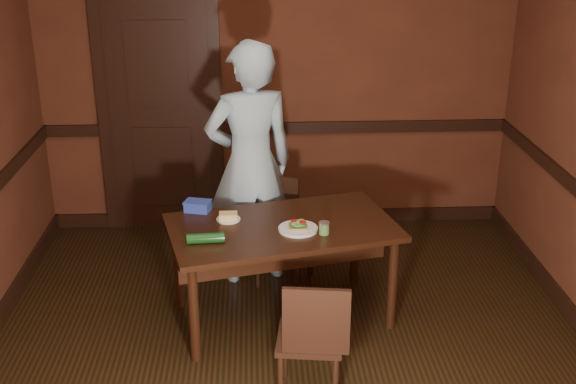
{
  "coord_description": "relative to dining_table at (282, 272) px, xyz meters",
  "views": [
    {
      "loc": [
        -0.2,
        -3.78,
        2.69
      ],
      "look_at": [
        0.0,
        0.35,
        1.05
      ],
      "focal_mm": 45.0,
      "sensor_mm": 36.0,
      "label": 1
    }
  ],
  "objects": [
    {
      "name": "floor",
      "position": [
        0.03,
        -0.62,
        -0.35
      ],
      "size": [
        4.0,
        4.5,
        0.01
      ],
      "primitive_type": "cube",
      "color": "black",
      "rests_on": "ground"
    },
    {
      "name": "wall_back",
      "position": [
        0.03,
        1.63,
        1.0
      ],
      "size": [
        4.0,
        0.02,
        2.7
      ],
      "primitive_type": "cube",
      "color": "#542919",
      "rests_on": "ground"
    },
    {
      "name": "dado_back",
      "position": [
        0.03,
        1.61,
        0.55
      ],
      "size": [
        4.0,
        0.03,
        0.1
      ],
      "primitive_type": "cube",
      "color": "black",
      "rests_on": "ground"
    },
    {
      "name": "baseboard_back",
      "position": [
        0.03,
        1.61,
        -0.29
      ],
      "size": [
        4.0,
        0.03,
        0.12
      ],
      "primitive_type": "cube",
      "color": "black",
      "rests_on": "ground"
    },
    {
      "name": "door",
      "position": [
        -0.97,
        1.59,
        0.74
      ],
      "size": [
        1.05,
        0.07,
        2.2
      ],
      "color": "black",
      "rests_on": "ground"
    },
    {
      "name": "dining_table",
      "position": [
        0.0,
        0.0,
        0.0
      ],
      "size": [
        1.66,
        1.18,
        0.7
      ],
      "primitive_type": "cube",
      "rotation": [
        0.0,
        0.0,
        0.24
      ],
      "color": "black",
      "rests_on": "floor"
    },
    {
      "name": "chair_far",
      "position": [
        0.04,
        0.52,
        0.05
      ],
      "size": [
        0.49,
        0.49,
        0.8
      ],
      "primitive_type": null,
      "rotation": [
        0.0,
        0.0,
        -0.37
      ],
      "color": "black",
      "rests_on": "floor"
    },
    {
      "name": "chair_near",
      "position": [
        0.12,
        -0.87,
        0.04
      ],
      "size": [
        0.41,
        0.41,
        0.79
      ],
      "primitive_type": null,
      "rotation": [
        0.0,
        0.0,
        3.02
      ],
      "color": "black",
      "rests_on": "floor"
    },
    {
      "name": "person",
      "position": [
        -0.21,
        0.62,
        0.57
      ],
      "size": [
        0.76,
        0.61,
        1.84
      ],
      "primitive_type": "imported",
      "rotation": [
        0.0,
        0.0,
        3.42
      ],
      "color": "#A5CBDE",
      "rests_on": "floor"
    },
    {
      "name": "sandwich_plate",
      "position": [
        0.1,
        -0.09,
        0.37
      ],
      "size": [
        0.26,
        0.26,
        0.07
      ],
      "rotation": [
        0.0,
        0.0,
        0.26
      ],
      "color": "white",
      "rests_on": "dining_table"
    },
    {
      "name": "sauce_jar",
      "position": [
        0.27,
        -0.15,
        0.39
      ],
      "size": [
        0.07,
        0.07,
        0.08
      ],
      "rotation": [
        0.0,
        0.0,
        0.22
      ],
      "color": "#598A3E",
      "rests_on": "dining_table"
    },
    {
      "name": "cheese_saucer",
      "position": [
        -0.36,
        0.1,
        0.37
      ],
      "size": [
        0.16,
        0.16,
        0.05
      ],
      "rotation": [
        0.0,
        0.0,
        0.19
      ],
      "color": "white",
      "rests_on": "dining_table"
    },
    {
      "name": "food_tub",
      "position": [
        -0.58,
        0.27,
        0.39
      ],
      "size": [
        0.2,
        0.16,
        0.08
      ],
      "rotation": [
        0.0,
        0.0,
        -0.25
      ],
      "color": "blue",
      "rests_on": "dining_table"
    },
    {
      "name": "wrapped_veg",
      "position": [
        -0.49,
        -0.25,
        0.39
      ],
      "size": [
        0.24,
        0.08,
        0.07
      ],
      "primitive_type": "cylinder",
      "rotation": [
        0.0,
        1.57,
        0.07
      ],
      "color": "#124114",
      "rests_on": "dining_table"
    }
  ]
}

